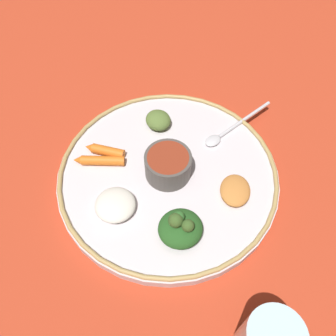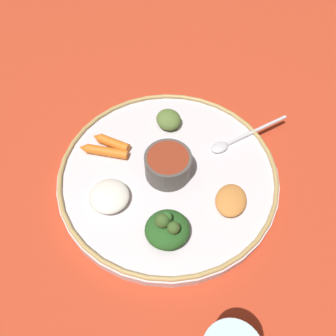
# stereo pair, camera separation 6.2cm
# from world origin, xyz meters

# --- Properties ---
(ground_plane) EXTENTS (2.40, 2.40, 0.00)m
(ground_plane) POSITION_xyz_m (0.00, 0.00, 0.00)
(ground_plane) COLOR #B7381E
(platter) EXTENTS (0.40, 0.40, 0.02)m
(platter) POSITION_xyz_m (0.00, 0.00, 0.01)
(platter) COLOR silver
(platter) RESTS_ON ground_plane
(platter_rim) EXTENTS (0.39, 0.39, 0.01)m
(platter_rim) POSITION_xyz_m (0.00, 0.00, 0.02)
(platter_rim) COLOR tan
(platter_rim) RESTS_ON platter
(center_bowl) EXTENTS (0.08, 0.08, 0.05)m
(center_bowl) POSITION_xyz_m (0.00, 0.00, 0.05)
(center_bowl) COLOR #4C4742
(center_bowl) RESTS_ON platter
(spoon) EXTENTS (0.17, 0.06, 0.01)m
(spoon) POSITION_xyz_m (-0.15, -0.04, 0.02)
(spoon) COLOR silver
(spoon) RESTS_ON platter
(greens_pile) EXTENTS (0.08, 0.08, 0.05)m
(greens_pile) POSITION_xyz_m (0.03, 0.11, 0.04)
(greens_pile) COLOR #23511E
(greens_pile) RESTS_ON platter
(carrot_near_spoon) EXTENTS (0.07, 0.06, 0.02)m
(carrot_near_spoon) POSITION_xyz_m (0.09, -0.09, 0.03)
(carrot_near_spoon) COLOR orange
(carrot_near_spoon) RESTS_ON platter
(carrot_outer) EXTENTS (0.09, 0.05, 0.02)m
(carrot_outer) POSITION_xyz_m (0.11, -0.07, 0.03)
(carrot_outer) COLOR orange
(carrot_outer) RESTS_ON platter
(mound_squash) EXTENTS (0.08, 0.08, 0.02)m
(mound_squash) POSITION_xyz_m (-0.09, 0.08, 0.03)
(mound_squash) COLOR #C67A38
(mound_squash) RESTS_ON platter
(mound_rice_white) EXTENTS (0.09, 0.09, 0.02)m
(mound_rice_white) POSITION_xyz_m (0.11, 0.03, 0.03)
(mound_rice_white) COLOR silver
(mound_rice_white) RESTS_ON platter
(mound_collards) EXTENTS (0.06, 0.06, 0.03)m
(mound_collards) POSITION_xyz_m (-0.03, -0.11, 0.03)
(mound_collards) COLOR #567033
(mound_collards) RESTS_ON platter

